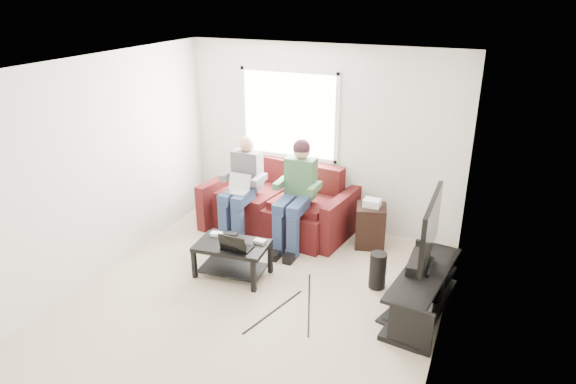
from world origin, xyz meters
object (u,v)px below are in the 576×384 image
(subwoofer, at_px, (378,270))
(end_table, at_px, (371,225))
(tv_stand, at_px, (422,294))
(sofa, at_px, (280,207))
(coffee_table, at_px, (232,252))
(tv, at_px, (430,229))

(subwoofer, distance_m, end_table, 1.05)
(tv_stand, xyz_separation_m, end_table, (-0.90, 1.27, 0.09))
(sofa, distance_m, coffee_table, 1.42)
(coffee_table, height_order, end_table, end_table)
(sofa, bearing_deg, subwoofer, -30.67)
(coffee_table, bearing_deg, tv, 6.15)
(tv, bearing_deg, tv_stand, -88.53)
(sofa, distance_m, end_table, 1.34)
(coffee_table, bearing_deg, subwoofer, 13.98)
(subwoofer, bearing_deg, end_table, 109.10)
(sofa, relative_size, coffee_table, 2.39)
(tv_stand, bearing_deg, tv, 91.47)
(coffee_table, xyz_separation_m, tv_stand, (2.24, 0.14, -0.10))
(sofa, bearing_deg, tv, -27.76)
(coffee_table, relative_size, tv_stand, 0.60)
(sofa, height_order, tv, tv)
(sofa, relative_size, subwoofer, 4.88)
(coffee_table, height_order, tv_stand, tv_stand)
(tv_stand, distance_m, end_table, 1.56)
(coffee_table, xyz_separation_m, subwoofer, (1.69, 0.42, -0.09))
(tv_stand, bearing_deg, end_table, 125.29)
(sofa, xyz_separation_m, tv, (2.23, -1.17, 0.60))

